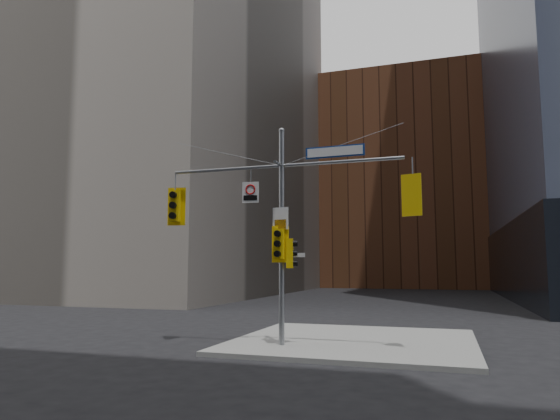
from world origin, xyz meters
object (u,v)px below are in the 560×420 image
Objects in this scene: signal_assembly at (282,213)px; regulatory_sign_arm at (250,192)px; traffic_light_west_arm at (175,206)px; traffic_light_pole_front at (279,244)px; traffic_light_east_arm at (413,196)px; street_sign_blade at (335,152)px; traffic_light_pole_side at (291,253)px.

regulatory_sign_arm is at bearing -178.95° from signal_assembly.
traffic_light_west_arm is 1.15× the size of traffic_light_pole_front.
street_sign_blade reaches higher than traffic_light_east_arm.
traffic_light_pole_front is 2.12m from regulatory_sign_arm.
traffic_light_pole_side is 0.80× the size of traffic_light_pole_front.
traffic_light_east_arm is (8.24, -0.01, 0.00)m from traffic_light_west_arm.
traffic_light_west_arm is at bearing 172.83° from regulatory_sign_arm.
signal_assembly reaches higher than traffic_light_pole_front.
traffic_light_west_arm is 2.93m from regulatory_sign_arm.
street_sign_blade reaches higher than traffic_light_west_arm.
street_sign_blade is 3.14m from regulatory_sign_arm.
traffic_light_west_arm reaches higher than traffic_light_pole_side.
traffic_light_pole_front is (-4.23, -0.27, -1.42)m from traffic_light_east_arm.
signal_assembly is 4.25m from traffic_light_east_arm.
traffic_light_west_arm is (-4.01, 0.01, 0.38)m from signal_assembly.
signal_assembly is at bearing 79.64° from traffic_light_pole_side.
traffic_light_pole_front is 0.61× the size of street_sign_blade.
regulatory_sign_arm is at bearing -11.11° from traffic_light_west_arm.
traffic_light_pole_front is at bearing 118.30° from traffic_light_pole_side.
traffic_light_east_arm is 0.66× the size of street_sign_blade.
traffic_light_pole_side is (-3.91, 0.02, -1.73)m from traffic_light_east_arm.
traffic_light_east_arm is 1.08× the size of traffic_light_pole_front.
street_sign_blade reaches higher than traffic_light_pole_side.
street_sign_blade is at bearing 0.11° from signal_assembly.
signal_assembly is at bearing -178.82° from street_sign_blade.
traffic_light_pole_front reaches higher than traffic_light_pole_side.
traffic_light_pole_side is 2.53m from regulatory_sign_arm.
street_sign_blade is (1.81, 0.00, 1.93)m from signal_assembly.
traffic_light_west_arm is 4.66m from traffic_light_pole_side.
traffic_light_pole_side is 3.60m from street_sign_blade.
signal_assembly reaches higher than regulatory_sign_arm.
traffic_light_west_arm is 1.43× the size of traffic_light_pole_side.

